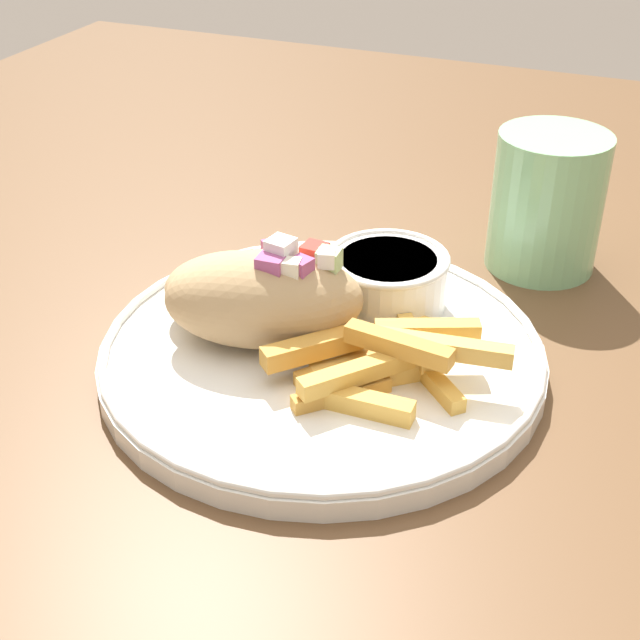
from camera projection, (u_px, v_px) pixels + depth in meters
name	position (u px, v px, depth m)	size (l,w,h in m)	color
table	(350.00, 402.00, 0.66)	(1.31, 1.31, 0.74)	brown
plate	(320.00, 352.00, 0.58)	(0.29, 0.29, 0.02)	white
pita_sandwich_near	(265.00, 298.00, 0.56)	(0.14, 0.11, 0.07)	tan
pita_sandwich_far	(244.00, 289.00, 0.59)	(0.12, 0.10, 0.06)	tan
fries_pile	(386.00, 359.00, 0.54)	(0.14, 0.12, 0.03)	gold
sauce_ramekin	(388.00, 277.00, 0.61)	(0.08, 0.08, 0.04)	white
water_glass	(546.00, 208.00, 0.67)	(0.08, 0.08, 0.11)	#8CCC93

